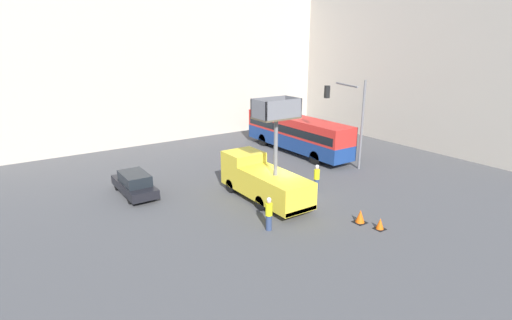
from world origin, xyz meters
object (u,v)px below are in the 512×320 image
object	(u,v)px
road_worker_near_truck	(269,214)
traffic_cone_near_truck	(380,224)
city_bus	(297,132)
traffic_cone_mid_road	(360,217)
utility_truck	(263,178)
road_worker_directing	(317,178)
parked_car_curbside	(134,184)
traffic_light_pole	(351,112)

from	to	relation	value
road_worker_near_truck	traffic_cone_near_truck	size ratio (longest dim) A/B	2.97
traffic_cone_near_truck	city_bus	bearing A→B (deg)	66.91
traffic_cone_mid_road	utility_truck	bearing A→B (deg)	113.83
utility_truck	city_bus	distance (m)	11.67
road_worker_directing	traffic_cone_mid_road	world-z (taller)	road_worker_directing
utility_truck	traffic_cone_mid_road	bearing A→B (deg)	-66.17
city_bus	road_worker_near_truck	size ratio (longest dim) A/B	6.39
road_worker_near_truck	parked_car_curbside	xyz separation A→B (m)	(-4.28, 9.09, -0.17)
city_bus	road_worker_directing	distance (m)	9.72
traffic_cone_near_truck	parked_car_curbside	distance (m)	15.48
traffic_light_pole	traffic_cone_near_truck	world-z (taller)	traffic_light_pole
traffic_light_pole	traffic_cone_near_truck	size ratio (longest dim) A/B	11.00
road_worker_near_truck	traffic_cone_mid_road	world-z (taller)	road_worker_near_truck
road_worker_near_truck	traffic_cone_near_truck	world-z (taller)	road_worker_near_truck
city_bus	traffic_cone_near_truck	distance (m)	15.75
road_worker_directing	parked_car_curbside	xyz separation A→B (m)	(-10.34, 6.20, -0.16)
road_worker_near_truck	traffic_cone_near_truck	bearing A→B (deg)	119.82
road_worker_directing	traffic_cone_mid_road	size ratio (longest dim) A/B	2.45
utility_truck	road_worker_directing	size ratio (longest dim) A/B	3.81
utility_truck	traffic_cone_near_truck	bearing A→B (deg)	-67.90
traffic_cone_mid_road	road_worker_directing	bearing A→B (deg)	75.29
traffic_light_pole	traffic_cone_mid_road	size ratio (longest dim) A/B	9.15
road_worker_directing	traffic_cone_near_truck	size ratio (longest dim) A/B	2.95
traffic_light_pole	road_worker_near_truck	bearing A→B (deg)	-156.23
traffic_light_pole	traffic_cone_near_truck	bearing A→B (deg)	-126.94
traffic_light_pole	utility_truck	bearing A→B (deg)	-171.88
utility_truck	road_worker_near_truck	size ratio (longest dim) A/B	3.78
road_worker_near_truck	traffic_cone_near_truck	xyz separation A→B (m)	(5.00, -3.30, -0.64)
city_bus	parked_car_curbside	world-z (taller)	city_bus
road_worker_near_truck	traffic_light_pole	bearing A→B (deg)	177.01
utility_truck	road_worker_near_truck	distance (m)	4.28
traffic_cone_mid_road	parked_car_curbside	world-z (taller)	parked_car_curbside
utility_truck	city_bus	xyz separation A→B (m)	(8.96, 7.47, 0.43)
traffic_cone_near_truck	traffic_cone_mid_road	bearing A→B (deg)	102.83
city_bus	traffic_cone_near_truck	bearing A→B (deg)	172.98
city_bus	traffic_light_pole	world-z (taller)	traffic_light_pole
parked_car_curbside	road_worker_near_truck	bearing A→B (deg)	-64.77
road_worker_directing	traffic_cone_mid_road	distance (m)	5.23
road_worker_directing	traffic_light_pole	bearing A→B (deg)	-156.59
utility_truck	city_bus	size ratio (longest dim) A/B	0.59
utility_truck	traffic_cone_near_truck	xyz separation A→B (m)	(2.82, -6.94, -1.18)
utility_truck	traffic_cone_near_truck	world-z (taller)	utility_truck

